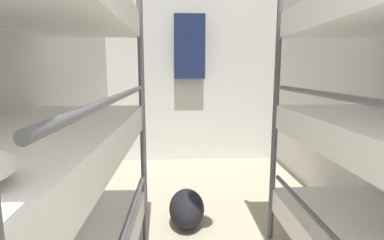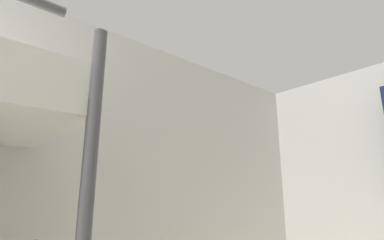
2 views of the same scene
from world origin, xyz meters
The scene contains 5 objects.
wall_left centered at (-1.32, 2.33, 1.20)m, with size 0.06×4.78×2.40m.
wall_back centered at (0.00, 4.69, 1.20)m, with size 2.70×0.06×2.40m.
bunk_stack_left_near centered at (-0.89, 1.44, 1.03)m, with size 0.80×1.89×1.94m.
duffel_bag centered at (-0.17, 2.67, 0.16)m, with size 0.31×0.48×0.31m.
hanging_coat centered at (-0.08, 4.54, 1.70)m, with size 0.44×0.12×0.90m.
Camera 1 is at (-0.23, 0.16, 1.36)m, focal length 28.00 mm.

